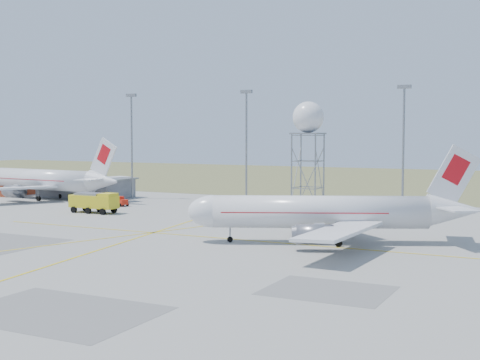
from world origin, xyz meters
The scene contains 11 objects.
ground centered at (0.00, 0.00, 0.00)m, with size 400.00×400.00×0.00m, color #999994.
grass_strip centered at (0.00, 140.00, 0.01)m, with size 400.00×120.00×0.03m, color brown.
building_grey centered at (-45.00, 64.00, 1.97)m, with size 19.00×10.00×3.90m.
mast_a centered at (-35.00, 66.00, 12.07)m, with size 2.20×0.50×20.50m.
mast_b centered at (-10.00, 66.00, 12.07)m, with size 2.20×0.50×20.50m.
mast_c centered at (18.00, 66.00, 12.07)m, with size 2.20×0.50×20.50m.
airliner_main centered at (16.77, 32.47, 3.54)m, with size 32.35×30.16×11.55m.
airliner_far centered at (-49.27, 57.01, 3.70)m, with size 35.55×34.46×12.09m.
radar_tower centered at (4.99, 57.55, 9.98)m, with size 4.91×4.91×17.79m.
fire_truck centered at (-26.22, 43.76, 1.58)m, with size 8.28×3.38×3.30m.
baggage_tug centered at (-28.52, 53.79, 0.65)m, with size 2.56×2.34×1.71m.
Camera 1 is at (42.77, -41.11, 12.79)m, focal length 50.00 mm.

